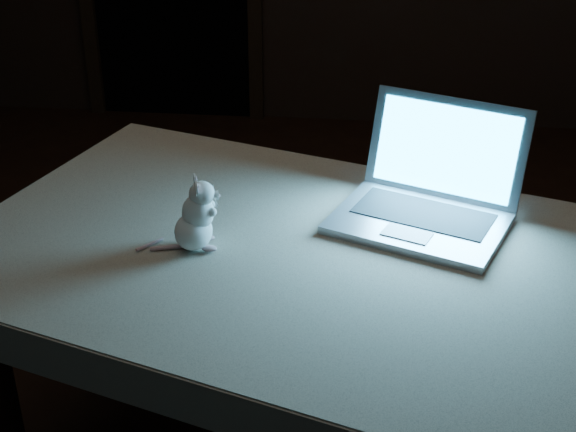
# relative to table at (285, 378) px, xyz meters

# --- Properties ---
(floor) EXTENTS (5.00, 5.00, 0.00)m
(floor) POSITION_rel_table_xyz_m (0.12, 0.43, -0.40)
(floor) COLOR black
(floor) RESTS_ON ground
(table) EXTENTS (1.73, 1.38, 0.80)m
(table) POSITION_rel_table_xyz_m (0.00, 0.00, 0.00)
(table) COLOR black
(table) RESTS_ON floor
(tablecloth) EXTENTS (1.89, 1.57, 0.11)m
(tablecloth) POSITION_rel_table_xyz_m (-0.01, 0.06, 0.36)
(tablecloth) COLOR beige
(tablecloth) RESTS_ON table
(laptop) EXTENTS (0.54, 0.51, 0.29)m
(laptop) POSITION_rel_table_xyz_m (0.33, 0.14, 0.56)
(laptop) COLOR #A4A4A9
(laptop) RESTS_ON tablecloth
(plush_mouse) EXTENTS (0.15, 0.15, 0.19)m
(plush_mouse) POSITION_rel_table_xyz_m (-0.22, -0.03, 0.50)
(plush_mouse) COLOR white
(plush_mouse) RESTS_ON tablecloth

